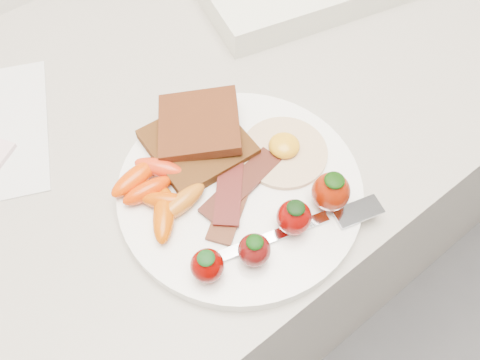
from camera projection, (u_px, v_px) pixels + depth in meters
counter at (198, 247)px, 0.98m from camera, size 2.00×0.60×0.90m
plate at (240, 189)px, 0.52m from camera, size 0.27×0.27×0.02m
toast_lower at (198, 144)px, 0.53m from camera, size 0.11×0.11×0.01m
toast_upper at (199, 124)px, 0.53m from camera, size 0.13×0.13×0.02m
fried_egg at (284, 150)px, 0.53m from camera, size 0.11×0.11×0.02m
bacon_strips at (235, 188)px, 0.51m from camera, size 0.12×0.11×0.01m
baby_carrots at (159, 192)px, 0.50m from camera, size 0.09×0.11×0.02m
strawberries at (284, 223)px, 0.46m from camera, size 0.18×0.05×0.05m
fork at (313, 225)px, 0.48m from camera, size 0.18×0.07×0.00m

